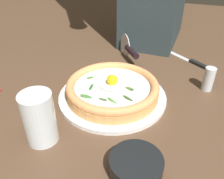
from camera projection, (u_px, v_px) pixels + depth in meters
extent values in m
cube|color=brown|center=(118.00, 103.00, 0.69)|extent=(2.40, 2.40, 0.03)
cylinder|color=white|center=(112.00, 97.00, 0.68)|extent=(0.31, 0.31, 0.01)
cylinder|color=#E4A35C|center=(112.00, 92.00, 0.67)|extent=(0.26, 0.26, 0.02)
torus|color=#EB9B5C|center=(112.00, 86.00, 0.66)|extent=(0.26, 0.26, 0.02)
cylinder|color=white|center=(112.00, 88.00, 0.66)|extent=(0.22, 0.22, 0.00)
ellipsoid|color=white|center=(112.00, 84.00, 0.66)|extent=(0.07, 0.07, 0.01)
sphere|color=yellow|center=(112.00, 80.00, 0.66)|extent=(0.03, 0.03, 0.03)
ellipsoid|color=#3A6932|center=(128.00, 98.00, 0.61)|extent=(0.03, 0.02, 0.01)
ellipsoid|color=#539948|center=(113.00, 101.00, 0.60)|extent=(0.03, 0.02, 0.01)
ellipsoid|color=#4D7A38|center=(129.00, 88.00, 0.65)|extent=(0.03, 0.02, 0.01)
ellipsoid|color=#285D2D|center=(91.00, 87.00, 0.65)|extent=(0.01, 0.03, 0.01)
ellipsoid|color=#3B8F3A|center=(90.00, 77.00, 0.69)|extent=(0.02, 0.02, 0.01)
ellipsoid|color=#36702F|center=(86.00, 96.00, 0.61)|extent=(0.03, 0.01, 0.01)
ellipsoid|color=#3A743E|center=(103.00, 99.00, 0.60)|extent=(0.03, 0.01, 0.01)
cylinder|color=black|center=(136.00, 166.00, 0.46)|extent=(0.11, 0.11, 0.04)
cylinder|color=silver|center=(125.00, 45.00, 0.90)|extent=(0.05, 0.07, 0.09)
cylinder|color=silver|center=(126.00, 46.00, 0.89)|extent=(0.02, 0.02, 0.01)
cylinder|color=black|center=(132.00, 52.00, 0.85)|extent=(0.07, 0.08, 0.02)
cube|color=silver|center=(175.00, 54.00, 0.93)|extent=(0.13, 0.10, 0.00)
cube|color=black|center=(199.00, 64.00, 0.85)|extent=(0.07, 0.06, 0.01)
cylinder|color=silver|center=(39.00, 118.00, 0.51)|extent=(0.07, 0.07, 0.12)
cylinder|color=white|center=(42.00, 129.00, 0.53)|extent=(0.07, 0.07, 0.06)
cylinder|color=silver|center=(209.00, 79.00, 0.70)|extent=(0.03, 0.03, 0.07)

